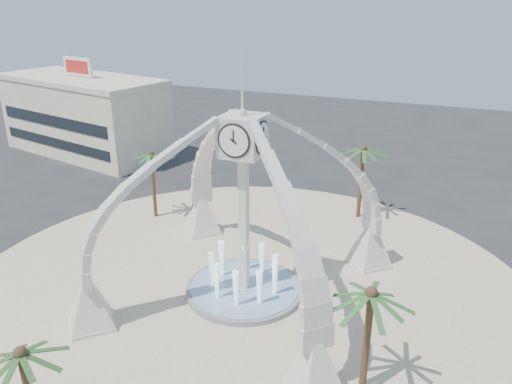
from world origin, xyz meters
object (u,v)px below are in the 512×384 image
at_px(palm_north, 363,150).
at_px(palm_west, 151,155).
at_px(palm_east, 371,294).
at_px(fountain, 244,288).
at_px(palm_south, 20,355).
at_px(clock_tower, 244,205).

bearing_deg(palm_north, palm_west, -157.29).
distance_m(palm_east, palm_north, 21.54).
xyz_separation_m(fountain, palm_north, (4.49, 15.35, 6.11)).
height_order(fountain, palm_south, palm_south).
height_order(palm_east, palm_west, palm_west).
relative_size(clock_tower, palm_east, 2.79).
bearing_deg(clock_tower, palm_east, -31.30).
bearing_deg(palm_east, fountain, 148.70).
bearing_deg(palm_west, palm_east, -32.32).
bearing_deg(palm_south, palm_east, 37.45).
xyz_separation_m(palm_east, palm_west, (-21.87, 13.84, 0.30)).
relative_size(palm_north, palm_south, 1.21).
bearing_deg(palm_south, fountain, 78.15).
distance_m(fountain, palm_west, 16.04).
height_order(fountain, palm_east, palm_east).
height_order(fountain, palm_west, palm_west).
height_order(palm_east, palm_north, palm_north).
relative_size(palm_west, palm_north, 0.91).
distance_m(clock_tower, palm_south, 15.55).
bearing_deg(palm_west, clock_tower, -33.06).
xyz_separation_m(palm_west, palm_south, (9.41, -23.38, -0.62)).
bearing_deg(palm_west, fountain, -33.06).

